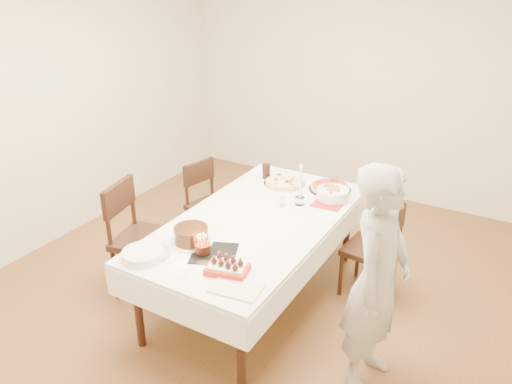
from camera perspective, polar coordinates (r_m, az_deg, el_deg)
The scene contains 22 objects.
floor at distance 4.45m, azimuth 0.05°, elevation -11.19°, with size 5.00×5.00×0.00m, color brown.
wall_back at distance 6.03m, azimuth 12.43°, elevation 12.12°, with size 4.50×0.04×2.70m, color beige.
wall_left at distance 5.27m, azimuth -21.83°, elevation 9.16°, with size 0.04×5.00×2.70m, color beige.
dining_table at distance 4.16m, azimuth 0.00°, elevation -7.73°, with size 1.14×2.14×0.75m, color white.
chair_right_savory at distance 4.31m, azimuth 12.91°, elevation -6.44°, with size 0.43×0.43×0.85m, color black, non-canonical shape.
chair_left_savory at distance 4.90m, azimuth -4.98°, elevation -1.71°, with size 0.44×0.44×0.87m, color black, non-canonical shape.
chair_left_dessert at distance 4.30m, azimuth -12.52°, elevation -5.35°, with size 0.51×0.51×1.00m, color black, non-canonical shape.
person at distance 3.28m, azimuth 13.71°, elevation -9.87°, with size 0.58×0.38×1.58m, color #AFABA5.
pizza_white at distance 4.60m, azimuth 3.25°, elevation 1.13°, with size 0.38×0.38×0.04m, color beige.
pizza_pepperoni at distance 4.53m, azimuth 8.43°, elevation 0.51°, with size 0.38×0.38×0.04m, color red.
red_placemat at distance 4.28m, azimuth 8.27°, elevation -1.31°, with size 0.25×0.25×0.01m, color #B21E1E.
pasta_bowl at distance 4.34m, azimuth 8.77°, elevation -0.21°, with size 0.28×0.28×0.09m, color white.
taper_candle at distance 4.15m, azimuth 5.09°, elevation 0.87°, with size 0.08×0.08×0.37m, color white.
shaker_pair at distance 4.17m, azimuth 2.91°, elevation -1.19°, with size 0.07×0.07×0.08m, color white, non-canonical shape.
cola_glass at distance 4.71m, azimuth 1.18°, elevation 2.40°, with size 0.08×0.08×0.14m, color black.
layer_cake at distance 3.66m, azimuth -7.42°, elevation -4.90°, with size 0.32×0.32×0.12m, color #331B0C.
cake_board at distance 3.54m, azimuth -4.80°, elevation -7.03°, with size 0.31×0.31×0.01m, color black.
birthday_cake at distance 3.52m, azimuth -6.17°, elevation -5.91°, with size 0.11×0.11×0.13m, color #3B1910.
strawberry_box at distance 3.32m, azimuth -3.29°, elevation -8.64°, with size 0.27×0.18×0.07m, color red, non-canonical shape.
box_lid at distance 3.19m, azimuth -2.27°, elevation -11.00°, with size 0.31×0.21×0.03m, color beige.
plate_stack at distance 3.55m, azimuth -12.80°, elevation -6.96°, with size 0.29×0.29×0.06m, color white.
china_plate at distance 3.60m, azimuth -11.58°, elevation -6.88°, with size 0.25×0.25×0.01m, color white.
Camera 1 is at (1.82, -3.11, 2.61)m, focal length 35.00 mm.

